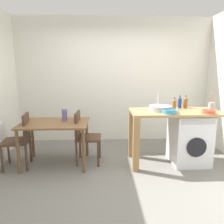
{
  "coord_description": "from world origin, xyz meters",
  "views": [
    {
      "loc": [
        -0.21,
        -2.95,
        1.6
      ],
      "look_at": [
        -0.08,
        0.45,
        0.91
      ],
      "focal_mm": 33.55,
      "sensor_mm": 36.0,
      "label": 1
    }
  ],
  "objects_px": {
    "utensil_crock": "(212,106)",
    "colander": "(209,111)",
    "dining_table": "(55,128)",
    "chair_opposite": "(84,134)",
    "mixing_bowl": "(169,111)",
    "bottle_squat_brown": "(180,103)",
    "vase": "(65,115)",
    "chair_person_seat": "(20,138)",
    "bottle_tall_green": "(174,104)",
    "washing_machine": "(189,139)",
    "bottle_clear_small": "(186,102)"
  },
  "relations": [
    {
      "from": "chair_person_seat",
      "to": "colander",
      "type": "bearing_deg",
      "value": -101.57
    },
    {
      "from": "dining_table",
      "to": "washing_machine",
      "type": "distance_m",
      "value": 2.3
    },
    {
      "from": "mixing_bowl",
      "to": "vase",
      "type": "distance_m",
      "value": 1.73
    },
    {
      "from": "bottle_clear_small",
      "to": "mixing_bowl",
      "type": "relative_size",
      "value": 0.96
    },
    {
      "from": "chair_person_seat",
      "to": "utensil_crock",
      "type": "height_order",
      "value": "utensil_crock"
    },
    {
      "from": "dining_table",
      "to": "mixing_bowl",
      "type": "height_order",
      "value": "mixing_bowl"
    },
    {
      "from": "colander",
      "to": "chair_person_seat",
      "type": "bearing_deg",
      "value": 177.3
    },
    {
      "from": "chair_person_seat",
      "to": "mixing_bowl",
      "type": "relative_size",
      "value": 3.84
    },
    {
      "from": "chair_opposite",
      "to": "bottle_squat_brown",
      "type": "xyz_separation_m",
      "value": [
        1.7,
        0.18,
        0.51
      ]
    },
    {
      "from": "washing_machine",
      "to": "bottle_clear_small",
      "type": "distance_m",
      "value": 0.65
    },
    {
      "from": "dining_table",
      "to": "mixing_bowl",
      "type": "bearing_deg",
      "value": -6.5
    },
    {
      "from": "chair_person_seat",
      "to": "mixing_bowl",
      "type": "height_order",
      "value": "mixing_bowl"
    },
    {
      "from": "dining_table",
      "to": "vase",
      "type": "bearing_deg",
      "value": 33.69
    },
    {
      "from": "bottle_tall_green",
      "to": "dining_table",
      "type": "bearing_deg",
      "value": -176.6
    },
    {
      "from": "bottle_squat_brown",
      "to": "washing_machine",
      "type": "bearing_deg",
      "value": -66.09
    },
    {
      "from": "dining_table",
      "to": "chair_opposite",
      "type": "xyz_separation_m",
      "value": [
        0.48,
        0.05,
        -0.14
      ]
    },
    {
      "from": "bottle_squat_brown",
      "to": "mixing_bowl",
      "type": "height_order",
      "value": "bottle_squat_brown"
    },
    {
      "from": "washing_machine",
      "to": "utensil_crock",
      "type": "relative_size",
      "value": 2.87
    },
    {
      "from": "bottle_squat_brown",
      "to": "vase",
      "type": "bearing_deg",
      "value": -176.08
    },
    {
      "from": "chair_opposite",
      "to": "bottle_tall_green",
      "type": "bearing_deg",
      "value": 95.39
    },
    {
      "from": "dining_table",
      "to": "mixing_bowl",
      "type": "distance_m",
      "value": 1.89
    },
    {
      "from": "chair_opposite",
      "to": "bottle_clear_small",
      "type": "relative_size",
      "value": 4.01
    },
    {
      "from": "dining_table",
      "to": "washing_machine",
      "type": "height_order",
      "value": "washing_machine"
    },
    {
      "from": "washing_machine",
      "to": "utensil_crock",
      "type": "distance_m",
      "value": 0.67
    },
    {
      "from": "bottle_tall_green",
      "to": "colander",
      "type": "relative_size",
      "value": 1.04
    },
    {
      "from": "bottle_tall_green",
      "to": "colander",
      "type": "bearing_deg",
      "value": -39.01
    },
    {
      "from": "bottle_tall_green",
      "to": "colander",
      "type": "height_order",
      "value": "bottle_tall_green"
    },
    {
      "from": "bottle_tall_green",
      "to": "chair_person_seat",
      "type": "bearing_deg",
      "value": -175.36
    },
    {
      "from": "mixing_bowl",
      "to": "vase",
      "type": "relative_size",
      "value": 1.18
    },
    {
      "from": "mixing_bowl",
      "to": "vase",
      "type": "height_order",
      "value": "mixing_bowl"
    },
    {
      "from": "bottle_clear_small",
      "to": "colander",
      "type": "distance_m",
      "value": 0.53
    },
    {
      "from": "chair_person_seat",
      "to": "bottle_squat_brown",
      "type": "relative_size",
      "value": 3.99
    },
    {
      "from": "chair_opposite",
      "to": "bottle_squat_brown",
      "type": "height_order",
      "value": "bottle_squat_brown"
    },
    {
      "from": "bottle_squat_brown",
      "to": "vase",
      "type": "relative_size",
      "value": 1.14
    },
    {
      "from": "dining_table",
      "to": "washing_machine",
      "type": "relative_size",
      "value": 1.28
    },
    {
      "from": "bottle_squat_brown",
      "to": "colander",
      "type": "distance_m",
      "value": 0.56
    },
    {
      "from": "chair_person_seat",
      "to": "chair_opposite",
      "type": "bearing_deg",
      "value": -90.94
    },
    {
      "from": "bottle_squat_brown",
      "to": "colander",
      "type": "height_order",
      "value": "bottle_squat_brown"
    },
    {
      "from": "colander",
      "to": "chair_opposite",
      "type": "bearing_deg",
      "value": 171.88
    },
    {
      "from": "vase",
      "to": "dining_table",
      "type": "bearing_deg",
      "value": -146.31
    },
    {
      "from": "chair_person_seat",
      "to": "utensil_crock",
      "type": "distance_m",
      "value": 3.24
    },
    {
      "from": "dining_table",
      "to": "bottle_tall_green",
      "type": "distance_m",
      "value": 2.07
    },
    {
      "from": "washing_machine",
      "to": "mixing_bowl",
      "type": "xyz_separation_m",
      "value": [
        -0.43,
        -0.2,
        0.53
      ]
    },
    {
      "from": "mixing_bowl",
      "to": "chair_opposite",
      "type": "bearing_deg",
      "value": 169.1
    },
    {
      "from": "chair_person_seat",
      "to": "bottle_tall_green",
      "type": "height_order",
      "value": "bottle_tall_green"
    },
    {
      "from": "utensil_crock",
      "to": "mixing_bowl",
      "type": "bearing_deg",
      "value": -162.67
    },
    {
      "from": "mixing_bowl",
      "to": "utensil_crock",
      "type": "distance_m",
      "value": 0.84
    },
    {
      "from": "utensil_crock",
      "to": "colander",
      "type": "height_order",
      "value": "utensil_crock"
    },
    {
      "from": "washing_machine",
      "to": "bottle_squat_brown",
      "type": "relative_size",
      "value": 3.82
    },
    {
      "from": "dining_table",
      "to": "chair_opposite",
      "type": "height_order",
      "value": "chair_opposite"
    }
  ]
}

